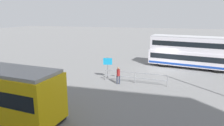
{
  "coord_description": "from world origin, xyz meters",
  "views": [
    {
      "loc": [
        -0.8,
        24.76,
        6.49
      ],
      "look_at": [
        4.86,
        5.82,
        1.83
      ],
      "focal_mm": 33.14,
      "sensor_mm": 36.0,
      "label": 1
    }
  ],
  "objects": [
    {
      "name": "pedestrian_railing",
      "position": [
        2.52,
        5.89,
        0.73
      ],
      "size": [
        6.13,
        0.28,
        1.08
      ],
      "color": "gray",
      "rests_on": "ground"
    },
    {
      "name": "info_sign",
      "position": [
        5.52,
        5.16,
        1.53
      ],
      "size": [
        0.9,
        0.23,
        2.26
      ],
      "color": "slate",
      "rests_on": "ground"
    },
    {
      "name": "double_decker_bus",
      "position": [
        -3.14,
        -1.83,
        1.99
      ],
      "size": [
        10.65,
        4.16,
        3.92
      ],
      "color": "silver",
      "rests_on": "ground"
    },
    {
      "name": "pedestrian_near_railing",
      "position": [
        4.01,
        6.58,
        0.95
      ],
      "size": [
        0.4,
        0.4,
        1.66
      ],
      "color": "#33384C",
      "rests_on": "ground"
    },
    {
      "name": "ground_plane",
      "position": [
        0.0,
        0.0,
        0.0
      ],
      "size": [
        160.0,
        160.0,
        0.0
      ],
      "primitive_type": "plane",
      "color": "slate"
    }
  ]
}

